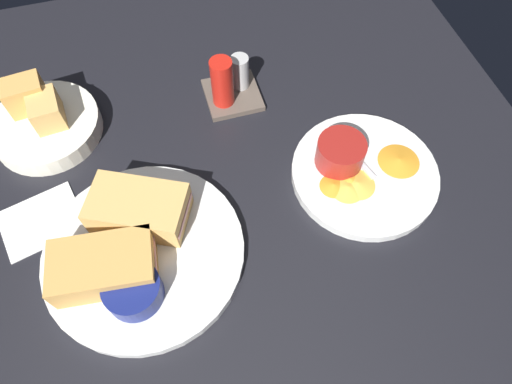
# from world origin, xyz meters

# --- Properties ---
(ground_plane) EXTENTS (1.10, 1.10, 0.03)m
(ground_plane) POSITION_xyz_m (0.00, 0.00, -0.01)
(ground_plane) COLOR black
(plate_sandwich_main) EXTENTS (0.27, 0.27, 0.02)m
(plate_sandwich_main) POSITION_xyz_m (-0.09, -0.04, 0.01)
(plate_sandwich_main) COLOR silver
(plate_sandwich_main) RESTS_ON ground_plane
(sandwich_half_near) EXTENTS (0.15, 0.13, 0.05)m
(sandwich_half_near) POSITION_xyz_m (-0.08, 0.01, 0.04)
(sandwich_half_near) COLOR tan
(sandwich_half_near) RESTS_ON plate_sandwich_main
(sandwich_half_far) EXTENTS (0.14, 0.09, 0.05)m
(sandwich_half_far) POSITION_xyz_m (-0.14, -0.06, 0.04)
(sandwich_half_far) COLOR tan
(sandwich_half_far) RESTS_ON plate_sandwich_main
(ramekin_dark_sauce) EXTENTS (0.07, 0.07, 0.03)m
(ramekin_dark_sauce) POSITION_xyz_m (-0.11, -0.10, 0.03)
(ramekin_dark_sauce) COLOR navy
(ramekin_dark_sauce) RESTS_ON plate_sandwich_main
(spoon_by_dark_ramekin) EXTENTS (0.04, 0.10, 0.01)m
(spoon_by_dark_ramekin) POSITION_xyz_m (-0.09, -0.05, 0.02)
(spoon_by_dark_ramekin) COLOR silver
(spoon_by_dark_ramekin) RESTS_ON plate_sandwich_main
(plate_chips_companion) EXTENTS (0.22, 0.22, 0.02)m
(plate_chips_companion) POSITION_xyz_m (0.25, -0.01, 0.01)
(plate_chips_companion) COLOR silver
(plate_chips_companion) RESTS_ON ground_plane
(ramekin_light_gravy) EXTENTS (0.07, 0.07, 0.04)m
(ramekin_light_gravy) POSITION_xyz_m (0.22, 0.02, 0.04)
(ramekin_light_gravy) COLOR maroon
(ramekin_light_gravy) RESTS_ON plate_chips_companion
(spoon_by_gravy_ramekin) EXTENTS (0.04, 0.10, 0.01)m
(spoon_by_gravy_ramekin) POSITION_xyz_m (0.24, 0.04, 0.02)
(spoon_by_gravy_ramekin) COLOR silver
(spoon_by_gravy_ramekin) RESTS_ON plate_chips_companion
(plantain_chip_scatter) EXTENTS (0.18, 0.10, 0.01)m
(plantain_chip_scatter) POSITION_xyz_m (0.25, -0.02, 0.02)
(plantain_chip_scatter) COLOR orange
(plantain_chip_scatter) RESTS_ON plate_chips_companion
(bread_basket_rear) EXTENTS (0.17, 0.17, 0.08)m
(bread_basket_rear) POSITION_xyz_m (-0.20, 0.22, 0.02)
(bread_basket_rear) COLOR silver
(bread_basket_rear) RESTS_ON ground_plane
(condiment_caddy) EXTENTS (0.09, 0.09, 0.10)m
(condiment_caddy) POSITION_xyz_m (0.10, 0.20, 0.03)
(condiment_caddy) COLOR brown
(condiment_caddy) RESTS_ON ground_plane
(paper_napkin_folded) EXTENTS (0.13, 0.11, 0.00)m
(paper_napkin_folded) POSITION_xyz_m (-0.22, 0.05, 0.00)
(paper_napkin_folded) COLOR white
(paper_napkin_folded) RESTS_ON ground_plane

